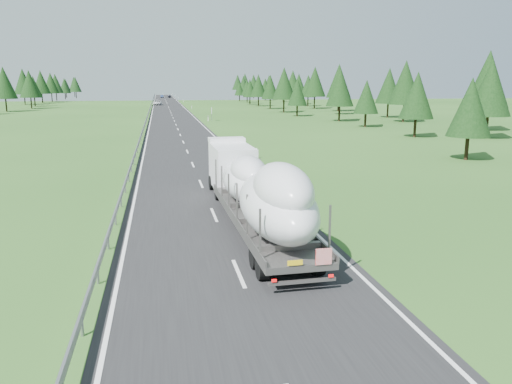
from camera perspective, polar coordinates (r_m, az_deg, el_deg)
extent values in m
plane|color=#27501A|center=(19.82, -2.00, -9.31)|extent=(400.00, 400.00, 0.00)
cube|color=black|center=(118.47, -9.59, 8.67)|extent=(10.00, 400.00, 0.02)
cube|color=slate|center=(118.42, -12.20, 8.85)|extent=(0.08, 400.00, 0.32)
cylinder|color=slate|center=(19.67, -17.64, -9.15)|extent=(0.10, 0.10, 0.60)
cube|color=silver|center=(49.57, 0.06, 4.47)|extent=(0.12, 0.07, 1.00)
cube|color=black|center=(49.52, 0.06, 4.83)|extent=(0.13, 0.08, 0.12)
cube|color=silver|center=(98.88, -5.49, 8.37)|extent=(0.12, 0.07, 1.00)
cube|color=black|center=(98.86, -5.50, 8.55)|extent=(0.13, 0.08, 0.12)
cube|color=silver|center=(148.65, -7.36, 9.65)|extent=(0.12, 0.07, 1.00)
cube|color=black|center=(148.64, -7.37, 9.77)|extent=(0.13, 0.08, 0.12)
cube|color=silver|center=(198.54, -8.30, 10.29)|extent=(0.12, 0.07, 1.00)
cube|color=black|center=(198.53, -8.30, 10.38)|extent=(0.13, 0.08, 0.12)
cube|color=silver|center=(248.47, -8.86, 10.66)|extent=(0.12, 0.07, 1.00)
cube|color=black|center=(248.47, -8.86, 10.74)|extent=(0.13, 0.08, 0.12)
cube|color=silver|center=(298.43, -9.24, 10.92)|extent=(0.12, 0.07, 1.00)
cube|color=black|center=(298.42, -9.24, 10.98)|extent=(0.13, 0.08, 0.12)
cube|color=silver|center=(348.40, -9.50, 11.09)|extent=(0.12, 0.07, 1.00)
cube|color=black|center=(348.39, -9.51, 11.15)|extent=(0.13, 0.08, 0.12)
cylinder|color=slate|center=(98.92, -5.09, 8.67)|extent=(0.08, 0.08, 2.00)
cube|color=silver|center=(98.86, -5.10, 9.25)|extent=(0.05, 0.90, 1.20)
cylinder|color=black|center=(73.97, 24.88, 6.94)|extent=(0.36, 0.36, 3.54)
cone|color=black|center=(73.77, 25.23, 10.73)|extent=(5.50, 5.50, 7.37)
cylinder|color=black|center=(86.31, 24.65, 7.79)|extent=(0.36, 0.36, 4.17)
cone|color=black|center=(86.15, 25.01, 11.62)|extent=(6.49, 6.49, 8.69)
cylinder|color=black|center=(99.91, 16.51, 8.80)|extent=(0.36, 0.36, 3.91)
cone|color=black|center=(99.77, 16.70, 11.91)|extent=(6.08, 6.08, 8.15)
cylinder|color=black|center=(112.15, 14.82, 9.14)|extent=(0.36, 0.36, 3.56)
cone|color=black|center=(112.01, 14.96, 11.67)|extent=(5.53, 5.53, 7.41)
cylinder|color=black|center=(121.54, 9.52, 9.48)|extent=(0.36, 0.36, 3.04)
cone|color=black|center=(121.41, 9.59, 11.47)|extent=(4.73, 4.73, 6.34)
cylinder|color=black|center=(134.76, 9.37, 9.99)|extent=(0.36, 0.36, 4.15)
cone|color=black|center=(134.65, 9.46, 12.44)|extent=(6.46, 6.46, 8.65)
cylinder|color=black|center=(147.12, 6.69, 10.24)|extent=(0.36, 0.36, 4.06)
cone|color=black|center=(147.03, 6.74, 12.43)|extent=(6.31, 6.31, 8.45)
cylinder|color=black|center=(162.28, 5.95, 10.32)|extent=(0.36, 0.36, 3.36)
cone|color=black|center=(162.19, 5.99, 11.97)|extent=(5.22, 5.22, 6.99)
cylinder|color=black|center=(176.67, 4.89, 10.54)|extent=(0.36, 0.36, 3.57)
cone|color=black|center=(176.58, 4.92, 12.15)|extent=(5.55, 5.55, 7.44)
cylinder|color=black|center=(190.25, 4.20, 10.75)|extent=(0.36, 0.36, 4.05)
cone|color=black|center=(190.18, 4.23, 12.45)|extent=(6.31, 6.31, 8.45)
cylinder|color=black|center=(201.95, 3.12, 10.72)|extent=(0.36, 0.36, 3.06)
cone|color=black|center=(201.88, 3.14, 11.93)|extent=(4.76, 4.76, 6.37)
cylinder|color=black|center=(215.14, 1.06, 10.85)|extent=(0.36, 0.36, 3.14)
cone|color=black|center=(215.07, 1.07, 12.01)|extent=(4.89, 4.89, 6.55)
cylinder|color=black|center=(229.72, 1.50, 11.01)|extent=(0.36, 0.36, 3.69)
cone|color=black|center=(229.66, 1.51, 12.29)|extent=(5.73, 5.73, 7.68)
cylinder|color=black|center=(243.34, -0.27, 11.11)|extent=(0.36, 0.36, 3.82)
cone|color=black|center=(243.28, -0.28, 12.36)|extent=(5.95, 5.95, 7.96)
cylinder|color=black|center=(260.48, -1.44, 11.17)|extent=(0.36, 0.36, 3.67)
cone|color=black|center=(260.42, -1.44, 12.29)|extent=(5.71, 5.71, 7.65)
cylinder|color=black|center=(270.18, -1.26, 11.27)|extent=(0.36, 0.36, 4.18)
cone|color=black|center=(270.13, -1.27, 12.50)|extent=(6.49, 6.49, 8.70)
cylinder|color=black|center=(285.91, -2.10, 11.31)|extent=(0.36, 0.36, 4.05)
cone|color=black|center=(285.86, -2.11, 12.44)|extent=(6.30, 6.30, 8.44)
cylinder|color=black|center=(52.46, 22.97, 4.85)|extent=(0.36, 0.36, 2.68)
cone|color=black|center=(52.17, 23.31, 8.90)|extent=(4.16, 4.16, 5.58)
cylinder|color=black|center=(72.23, 17.72, 7.18)|extent=(0.36, 0.36, 3.01)
cone|color=black|center=(72.01, 17.94, 10.49)|extent=(4.68, 4.68, 6.27)
cylinder|color=black|center=(86.96, 12.39, 8.15)|extent=(0.36, 0.36, 2.67)
cone|color=black|center=(86.78, 12.50, 10.59)|extent=(4.15, 4.15, 5.56)
cylinder|color=black|center=(99.18, 9.49, 8.97)|extent=(0.36, 0.36, 3.42)
cone|color=black|center=(99.03, 9.59, 11.71)|extent=(5.32, 5.32, 7.12)
cylinder|color=black|center=(112.99, 4.72, 9.33)|extent=(0.36, 0.36, 2.80)
cone|color=black|center=(112.86, 4.76, 11.30)|extent=(4.35, 4.35, 5.82)
cylinder|color=black|center=(127.42, 3.20, 9.92)|extent=(0.36, 0.36, 3.79)
cone|color=black|center=(127.30, 3.23, 12.29)|extent=(5.90, 5.90, 7.90)
cylinder|color=black|center=(144.89, 1.63, 10.13)|extent=(0.36, 0.36, 3.27)
cone|color=black|center=(144.78, 1.64, 11.92)|extent=(5.08, 5.08, 6.80)
cylinder|color=black|center=(162.03, 0.28, 10.40)|extent=(0.36, 0.36, 3.41)
cone|color=black|center=(161.94, 0.28, 12.07)|extent=(5.31, 5.31, 7.11)
cylinder|color=black|center=(174.80, -0.70, 10.46)|extent=(0.36, 0.36, 2.93)
cone|color=black|center=(174.72, -0.70, 11.80)|extent=(4.56, 4.56, 6.11)
cylinder|color=black|center=(193.50, -1.02, 10.65)|extent=(0.36, 0.36, 2.95)
cone|color=black|center=(193.42, -1.03, 11.86)|extent=(4.59, 4.59, 6.15)
cylinder|color=black|center=(207.99, -1.90, 10.72)|extent=(0.36, 0.36, 2.64)
cone|color=black|center=(207.92, -1.91, 11.73)|extent=(4.11, 4.11, 5.50)
cylinder|color=black|center=(145.64, -26.65, 8.97)|extent=(0.36, 0.36, 3.89)
cone|color=black|center=(145.54, -26.86, 11.09)|extent=(6.05, 6.05, 8.10)
cylinder|color=black|center=(159.59, -24.30, 9.34)|extent=(0.36, 0.36, 3.72)
cone|color=black|center=(159.50, -24.47, 11.19)|extent=(5.79, 5.79, 7.75)
cylinder|color=black|center=(174.43, -23.96, 9.46)|extent=(0.36, 0.36, 3.23)
cone|color=black|center=(174.34, -24.09, 10.93)|extent=(5.02, 5.02, 6.73)
cylinder|color=black|center=(189.17, -24.92, 9.66)|extent=(0.36, 0.36, 4.12)
cone|color=black|center=(189.09, -25.08, 11.39)|extent=(6.41, 6.41, 8.58)
cylinder|color=black|center=(200.41, -23.24, 9.88)|extent=(0.36, 0.36, 4.03)
cone|color=black|center=(200.34, -23.38, 11.47)|extent=(6.26, 6.26, 8.39)
cylinder|color=black|center=(214.51, -22.30, 10.03)|extent=(0.36, 0.36, 3.85)
cone|color=black|center=(214.44, -22.41, 11.46)|extent=(5.99, 5.99, 8.02)
cylinder|color=black|center=(228.35, -21.84, 10.15)|extent=(0.36, 0.36, 3.76)
cone|color=black|center=(228.28, -21.95, 11.46)|extent=(5.86, 5.86, 7.84)
cylinder|color=black|center=(242.72, -20.96, 10.23)|extent=(0.36, 0.36, 3.22)
cone|color=black|center=(242.66, -21.04, 11.28)|extent=(5.00, 5.00, 6.70)
cylinder|color=black|center=(259.91, -19.86, 10.43)|extent=(0.36, 0.36, 3.49)
cone|color=black|center=(259.85, -19.94, 11.50)|extent=(5.42, 5.42, 7.26)
cylinder|color=black|center=(270.21, -20.85, 10.37)|extent=(0.36, 0.36, 3.16)
cone|color=black|center=(270.15, -20.92, 11.30)|extent=(4.92, 4.92, 6.59)
cylinder|color=black|center=(285.93, -20.01, 10.54)|extent=(0.36, 0.36, 3.54)
cone|color=black|center=(285.87, -20.08, 11.52)|extent=(5.50, 5.50, 7.37)
cube|color=white|center=(33.09, -2.76, 2.92)|extent=(2.60, 5.03, 2.79)
cube|color=black|center=(35.50, -3.35, 4.37)|extent=(2.29, 0.13, 1.39)
cube|color=white|center=(35.03, -3.30, 5.99)|extent=(2.51, 1.25, 0.30)
cube|color=#63605D|center=(32.37, -2.49, 0.29)|extent=(2.55, 3.04, 0.25)
cylinder|color=black|center=(34.96, -5.01, 1.07)|extent=(0.37, 1.00, 1.00)
cylinder|color=black|center=(35.26, -1.31, 1.21)|extent=(0.37, 1.00, 1.00)
cylinder|color=black|center=(31.86, -4.42, -0.03)|extent=(0.37, 1.00, 1.00)
cylinder|color=black|center=(32.18, -0.37, 0.13)|extent=(0.37, 1.00, 1.00)
cube|color=#63605D|center=(24.18, 0.45, -2.99)|extent=(2.99, 13.99, 0.26)
cube|color=#63605D|center=(23.90, -2.67, -2.57)|extent=(0.36, 13.94, 0.24)
cube|color=#63605D|center=(24.40, 3.50, -2.26)|extent=(0.36, 13.94, 0.24)
cube|color=#63605D|center=(18.01, 0.04, -4.85)|extent=(0.07, 0.07, 1.89)
cube|color=#63605D|center=(18.67, 8.07, -4.35)|extent=(0.07, 0.07, 1.89)
cube|color=#63605D|center=(20.26, -1.24, -2.88)|extent=(0.07, 0.07, 1.89)
cube|color=#63605D|center=(20.85, 5.96, -2.51)|extent=(0.07, 0.07, 1.89)
cube|color=#63605D|center=(22.55, -2.26, -1.31)|extent=(0.07, 0.07, 1.89)
cube|color=#63605D|center=(23.08, 4.26, -1.01)|extent=(0.07, 0.07, 1.89)
cube|color=#63605D|center=(24.85, -3.08, -0.03)|extent=(0.07, 0.07, 1.89)
cube|color=#63605D|center=(25.34, 2.86, 0.21)|extent=(0.07, 0.07, 1.89)
cube|color=#63605D|center=(27.17, -3.77, 1.03)|extent=(0.07, 0.07, 1.89)
cube|color=#63605D|center=(27.62, 1.69, 1.24)|extent=(0.07, 0.07, 1.89)
cube|color=#63605D|center=(29.50, -4.35, 1.93)|extent=(0.07, 0.07, 1.89)
cube|color=#63605D|center=(29.91, 0.70, 2.11)|extent=(0.07, 0.07, 1.89)
cylinder|color=black|center=(19.09, 0.38, -8.57)|extent=(0.42, 1.00, 1.00)
cylinder|color=black|center=(19.61, 6.73, -8.08)|extent=(0.42, 1.00, 1.00)
cylinder|color=black|center=(20.19, -0.29, -7.38)|extent=(0.42, 1.00, 1.00)
cylinder|color=black|center=(20.68, 5.74, -6.96)|extent=(0.42, 1.00, 1.00)
cube|color=#63605D|center=(17.96, 4.84, -10.19)|extent=(2.49, 0.17, 0.12)
cube|color=red|center=(17.78, 7.29, -7.38)|extent=(0.60, 0.05, 0.60)
cube|color=yellow|center=(17.54, 4.00, -8.10)|extent=(0.55, 0.05, 0.18)
cube|color=red|center=(17.60, 1.58, -10.10)|extent=(0.18, 0.06, 0.10)
cube|color=red|center=(18.13, 8.14, -9.53)|extent=(0.18, 0.06, 0.10)
ellipsoid|color=white|center=(20.81, 2.17, -1.53)|extent=(3.07, 7.97, 2.56)
ellipsoid|color=white|center=(19.67, 2.84, 0.32)|extent=(2.31, 5.05, 2.05)
ellipsoid|color=white|center=(27.35, -1.02, 1.27)|extent=(2.58, 7.02, 2.02)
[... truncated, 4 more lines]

